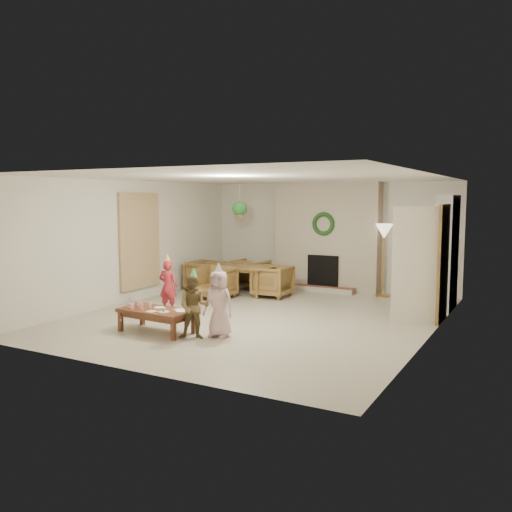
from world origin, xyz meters
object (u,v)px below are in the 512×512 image
Objects in this scene: coffee_table_top at (157,311)px; dining_chair_far at (251,274)px; dining_table at (234,279)px; dining_chair_left at (206,276)px; child_plaid at (194,307)px; dining_chair_near at (215,283)px; dining_chair_right at (272,281)px; child_red at (168,286)px; child_pink at (219,304)px.

dining_chair_far is at bearing 102.61° from coffee_table_top.
dining_table is at bearing 90.00° from dining_chair_far.
dining_chair_left is 4.35m from child_plaid.
dining_chair_far is (0.01, 1.56, 0.00)m from dining_chair_near.
dining_chair_right is 3.72m from child_plaid.
child_red is at bearing -90.27° from dining_table.
child_red reaches higher than dining_chair_near.
dining_chair_near is 3.28m from child_plaid.
dining_table is at bearing 85.40° from child_plaid.
dining_table is 0.78m from dining_chair_left.
dining_chair_right is (0.98, 0.77, 0.00)m from dining_chair_near.
child_plaid is at bearing -147.87° from dining_chair_left.
dining_chair_right is (0.97, -0.01, 0.03)m from dining_table.
child_pink is (0.80, -3.40, 0.17)m from dining_chair_right.
dining_table is 0.97m from dining_chair_right.
child_pink is (1.01, 0.26, 0.17)m from coffee_table_top.
dining_chair_near is 1.56m from dining_chair_far.
dining_chair_far is at bearing -45.00° from dining_chair_left.
dining_chair_left is 4.27m from child_pink.
dining_chair_left is (-0.77, 0.79, 0.00)m from dining_chair_near.
dining_table is 2.36m from child_red.
child_pink is (0.27, 0.28, 0.02)m from child_plaid.
dining_table is at bearing 104.69° from coffee_table_top.
child_red is 2.09m from child_pink.
dining_chair_right is 3.50m from child_pink.
dining_chair_near is at bearing 107.84° from coffee_table_top.
dining_table is 1.79× the size of child_plaid.
dining_chair_left is 0.77× the size of child_red.
dining_table is 1.80× the size of child_red.
dining_table is 2.34× the size of dining_chair_near.
dining_chair_right is 0.62× the size of coffee_table_top.
child_plaid is 0.39m from child_pink.
child_plaid is (1.51, -2.91, 0.15)m from dining_chair_near.
dining_chair_near is 0.62× the size of coffee_table_top.
dining_chair_far is 3.14m from child_red.
child_pink reaches higher than dining_chair_far.
dining_chair_right is 3.67m from coffee_table_top.
child_pink is (1.76, -4.19, 0.17)m from dining_chair_far.
dining_chair_near is 1.00× the size of dining_chair_right.
dining_chair_near is 0.76× the size of child_plaid.
coffee_table_top is 1.54m from child_red.
dining_table is 2.34× the size of dining_chair_right.
child_pink is (2.55, -3.42, 0.17)m from dining_chair_left.
child_plaid is at bearing -62.15° from dining_chair_near.
dining_chair_right is at bearing 89.65° from coffee_table_top.
dining_chair_right is at bearing 100.14° from child_pink.
child_plaid is (1.53, -1.34, 0.00)m from child_red.
dining_chair_far is (0.01, 0.78, 0.03)m from dining_table.
child_red is (-0.79, 1.31, 0.15)m from coffee_table_top.
dining_chair_far is at bearing -102.10° from child_red.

